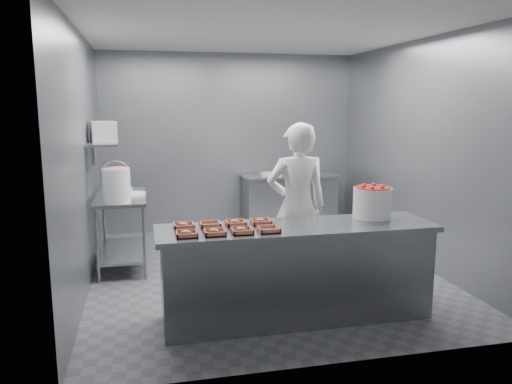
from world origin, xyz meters
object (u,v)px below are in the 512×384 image
Objects in this scene: tray_5 at (210,224)px; strawberry_tub at (372,201)px; back_counter at (289,202)px; appliance at (103,132)px; service_counter at (296,272)px; prep_table at (122,220)px; tray_6 at (235,223)px; tray_0 at (186,234)px; tray_3 at (269,229)px; glaze_bucket at (116,185)px; tray_1 at (214,232)px; tray_7 at (261,221)px; tray_2 at (242,230)px; tray_4 at (184,225)px; worker at (297,207)px.

tray_5 is 0.50× the size of strawberry_tub.
appliance is (-2.72, -1.29, 1.23)m from back_counter.
service_counter and prep_table have the same top height.
service_counter is at bearing -15.16° from tray_6.
tray_0 is 0.57m from tray_6.
glaze_bucket reaches higher than tray_3.
service_counter is 13.88× the size of tray_1.
glaze_bucket reaches higher than tray_7.
tray_2 is at bearing -55.94° from glaze_bucket.
tray_4 is 1.00× the size of tray_6.
strawberry_tub is (1.61, 0.30, 0.14)m from tray_1.
strawberry_tub reaches higher than tray_1.
tray_1 and tray_2 have the same top height.
strawberry_tub is at bearing 0.01° from tray_5.
strawberry_tub is at bearing 0.01° from tray_6.
worker is at bearing 49.61° from tray_2.
strawberry_tub is (1.37, 0.30, 0.14)m from tray_2.
tray_0 is at bearing 180.00° from tray_2.
back_counter is at bearing 70.42° from tray_3.
tray_3 is (0.48, 0.00, -0.00)m from tray_1.
tray_3 is at bearing -89.42° from tray_7.
worker reaches higher than tray_4.
tray_6 reaches higher than tray_5.
tray_5 is at bearing 33.79° from worker.
tray_2 is (-0.55, -0.15, 0.47)m from service_counter.
tray_6 is at bearing 180.00° from tray_7.
tray_0 and tray_1 have the same top height.
tray_1 reaches higher than prep_table.
tray_1 is (-1.69, -3.40, 0.47)m from back_counter.
tray_1 reaches higher than back_counter.
tray_4 is 1.00× the size of tray_7.
worker reaches higher than strawberry_tub.
strawberry_tub reaches higher than tray_5.
worker reaches higher than tray_3.
tray_7 is (0.24, 0.00, 0.00)m from tray_6.
tray_6 is 0.50× the size of strawberry_tub.
glaze_bucket is (-0.89, 1.36, 0.19)m from tray_5.
tray_1 and tray_7 have the same top height.
glaze_bucket is at bearing 129.44° from tray_3.
worker is 2.06m from glaze_bucket.
back_counter is 3.46m from tray_6.
strawberry_tub is (-0.08, -3.10, 0.61)m from back_counter.
prep_table is 6.40× the size of tray_3.
tray_6 is 1.02m from worker.
appliance is (-1.03, 1.81, 0.77)m from tray_5.
glaze_bucket is at bearing 135.04° from tray_7.
glaze_bucket is at bearing 151.40° from strawberry_tub.
tray_5 is at bearing 180.00° from tray_7.
prep_table is 6.40× the size of tray_4.
tray_2 is at bearing -164.85° from service_counter.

